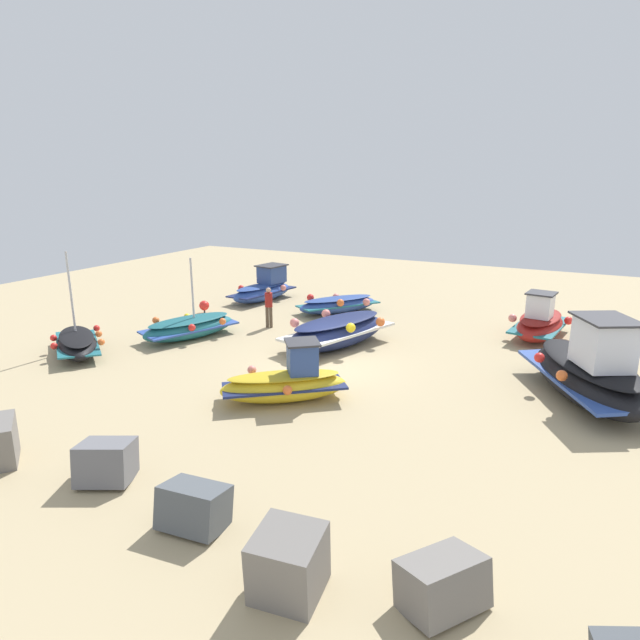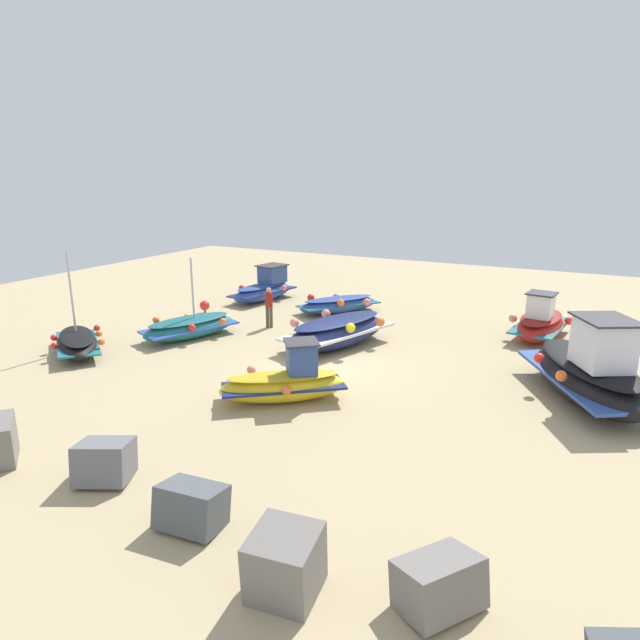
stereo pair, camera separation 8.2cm
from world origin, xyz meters
The scene contains 13 objects.
ground_plane centered at (0.00, 0.00, 0.00)m, with size 47.00×47.00×0.00m, color tan.
fishing_boat_0 centered at (-8.02, -0.73, 0.84)m, with size 4.30×5.52×2.65m.
fishing_boat_1 centered at (-0.24, 3.27, 0.56)m, with size 3.72×3.33×1.82m.
fishing_boat_2 centered at (6.34, -0.34, 0.45)m, with size 2.71×4.18×3.23m.
fishing_boat_3 centered at (0.57, -1.98, 0.61)m, with size 3.27×5.11×1.26m.
fishing_boat_4 centered at (7.30, -7.34, 0.61)m, with size 2.18×4.14×1.79m.
fishing_boat_5 centered at (-6.14, -6.70, 0.60)m, with size 2.33×4.00×1.91m.
fishing_boat_6 centered at (8.72, 3.06, 0.40)m, with size 3.65×3.22×3.73m.
fishing_boat_7 centered at (2.77, -6.72, 0.41)m, with size 3.52×4.06×0.90m.
person_walking centered at (4.32, -3.07, 1.01)m, with size 0.32×0.32×1.74m.
breakwater_rocks centered at (-0.48, 9.31, 0.46)m, with size 19.77×2.56×1.21m.
mooring_buoy_0 centered at (8.38, -3.81, 0.36)m, with size 0.47×0.47×0.59m.
mooring_buoy_1 centered at (-8.73, -8.10, 0.40)m, with size 0.54×0.54×0.67m.
Camera 1 is at (-7.72, 15.89, 6.41)m, focal length 30.46 mm.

